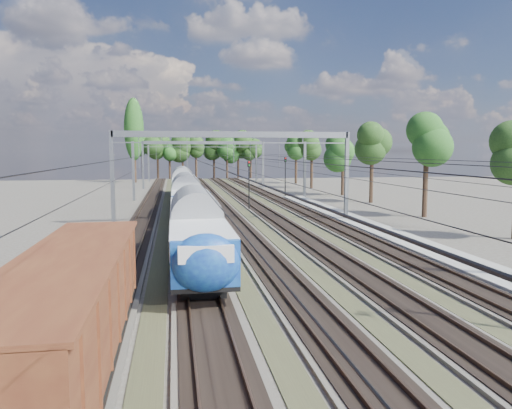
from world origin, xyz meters
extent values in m
plane|color=#47423A|center=(0.00, 0.00, 0.00)|extent=(220.00, 220.00, 0.00)
cube|color=#47423A|center=(-9.00, 45.00, 0.07)|extent=(3.00, 130.00, 0.15)
cube|color=black|center=(-9.00, 45.00, 0.17)|extent=(2.50, 130.00, 0.06)
cube|color=#473326|center=(-9.72, 45.00, 0.27)|extent=(0.08, 130.00, 0.14)
cube|color=#473326|center=(-8.28, 45.00, 0.27)|extent=(0.08, 130.00, 0.14)
cube|color=#47423A|center=(-4.50, 45.00, 0.07)|extent=(3.00, 130.00, 0.15)
cube|color=black|center=(-4.50, 45.00, 0.17)|extent=(2.50, 130.00, 0.06)
cube|color=#473326|center=(-5.22, 45.00, 0.27)|extent=(0.08, 130.00, 0.14)
cube|color=#473326|center=(-3.78, 45.00, 0.27)|extent=(0.08, 130.00, 0.14)
cube|color=#47423A|center=(0.00, 45.00, 0.07)|extent=(3.00, 130.00, 0.15)
cube|color=black|center=(0.00, 45.00, 0.17)|extent=(2.50, 130.00, 0.06)
cube|color=#473326|center=(-0.72, 45.00, 0.27)|extent=(0.08, 130.00, 0.14)
cube|color=#473326|center=(0.72, 45.00, 0.27)|extent=(0.08, 130.00, 0.14)
cube|color=#47423A|center=(4.50, 45.00, 0.07)|extent=(3.00, 130.00, 0.15)
cube|color=black|center=(4.50, 45.00, 0.17)|extent=(2.50, 130.00, 0.06)
cube|color=#473326|center=(3.78, 45.00, 0.27)|extent=(0.08, 130.00, 0.14)
cube|color=#473326|center=(5.22, 45.00, 0.27)|extent=(0.08, 130.00, 0.14)
cube|color=#47423A|center=(9.00, 45.00, 0.07)|extent=(3.00, 130.00, 0.15)
cube|color=black|center=(9.00, 45.00, 0.17)|extent=(2.50, 130.00, 0.06)
cube|color=#473326|center=(8.28, 45.00, 0.27)|extent=(0.08, 130.00, 0.14)
cube|color=#473326|center=(9.72, 45.00, 0.27)|extent=(0.08, 130.00, 0.14)
cube|color=#383524|center=(-6.75, 45.00, 0.03)|extent=(1.10, 130.00, 0.05)
cube|color=#383524|center=(-2.25, 45.00, 0.03)|extent=(1.10, 130.00, 0.05)
cube|color=#383524|center=(2.25, 45.00, 0.03)|extent=(1.10, 130.00, 0.05)
cube|color=#383524|center=(6.75, 45.00, 0.03)|extent=(1.10, 130.00, 0.05)
cube|color=gray|center=(12.00, 20.00, 0.15)|extent=(3.00, 70.00, 0.30)
cube|color=slate|center=(-11.50, 30.00, 4.50)|extent=(0.35, 0.35, 9.00)
cube|color=slate|center=(11.50, 30.00, 4.50)|extent=(0.35, 0.35, 9.00)
cube|color=slate|center=(0.00, 30.00, 8.70)|extent=(23.00, 0.35, 0.60)
cube|color=slate|center=(-11.50, 78.00, 4.50)|extent=(0.35, 0.35, 9.00)
cube|color=slate|center=(11.50, 78.00, 4.50)|extent=(0.35, 0.35, 9.00)
cube|color=slate|center=(0.00, 78.00, 8.70)|extent=(23.00, 0.35, 0.60)
cube|color=slate|center=(-11.50, 55.00, 4.25)|extent=(0.35, 0.35, 8.50)
cube|color=slate|center=(-11.50, 100.00, 4.25)|extent=(0.35, 0.35, 8.50)
cube|color=slate|center=(13.80, 55.00, 4.25)|extent=(0.35, 0.35, 8.50)
cube|color=slate|center=(13.80, 100.00, 4.25)|extent=(0.35, 0.35, 8.50)
cylinder|color=black|center=(-9.00, 45.00, 5.50)|extent=(0.03, 130.00, 0.03)
cylinder|color=black|center=(-9.00, 45.00, 6.60)|extent=(0.03, 130.00, 0.03)
cylinder|color=black|center=(-4.50, 45.00, 5.50)|extent=(0.03, 130.00, 0.03)
cylinder|color=black|center=(-4.50, 45.00, 6.60)|extent=(0.03, 130.00, 0.03)
cylinder|color=black|center=(0.00, 45.00, 5.50)|extent=(0.03, 130.00, 0.03)
cylinder|color=black|center=(0.00, 45.00, 6.60)|extent=(0.03, 130.00, 0.03)
cylinder|color=black|center=(4.50, 45.00, 5.50)|extent=(0.03, 130.00, 0.03)
cylinder|color=black|center=(4.50, 45.00, 6.60)|extent=(0.03, 130.00, 0.03)
cylinder|color=black|center=(9.00, 45.00, 5.50)|extent=(0.03, 130.00, 0.03)
cylinder|color=black|center=(9.00, 45.00, 6.60)|extent=(0.03, 130.00, 0.03)
cylinder|color=black|center=(-13.54, 111.29, 3.52)|extent=(0.56, 0.56, 7.03)
sphere|color=#193D16|center=(-13.54, 111.29, 9.14)|extent=(4.18, 4.18, 4.18)
cylinder|color=black|center=(-9.87, 110.14, 3.51)|extent=(0.56, 0.56, 7.02)
sphere|color=#193D16|center=(-9.87, 110.14, 9.13)|extent=(4.91, 4.91, 4.91)
cylinder|color=black|center=(-7.32, 110.77, 3.60)|extent=(0.56, 0.56, 7.20)
sphere|color=#193D16|center=(-7.32, 110.77, 9.36)|extent=(3.90, 3.90, 3.90)
cylinder|color=black|center=(-3.61, 112.14, 3.65)|extent=(0.56, 0.56, 7.31)
sphere|color=#193D16|center=(-3.61, 112.14, 9.50)|extent=(4.41, 4.41, 4.41)
cylinder|color=black|center=(0.46, 113.57, 3.09)|extent=(0.56, 0.56, 6.18)
sphere|color=#193D16|center=(0.46, 113.57, 8.03)|extent=(4.42, 4.42, 4.42)
cylinder|color=black|center=(4.07, 110.77, 2.83)|extent=(0.56, 0.56, 5.66)
sphere|color=#193D16|center=(4.07, 110.77, 7.35)|extent=(3.94, 3.94, 3.94)
cylinder|color=black|center=(8.07, 113.32, 3.10)|extent=(0.56, 0.56, 6.21)
sphere|color=#193D16|center=(8.07, 113.32, 8.07)|extent=(4.24, 4.24, 4.24)
cylinder|color=black|center=(11.24, 111.11, 2.89)|extent=(0.56, 0.56, 5.78)
sphere|color=#193D16|center=(11.24, 111.11, 7.52)|extent=(4.10, 4.10, 4.10)
cylinder|color=black|center=(14.87, 112.24, 2.85)|extent=(0.56, 0.56, 5.69)
sphere|color=#193D16|center=(14.87, 112.24, 7.40)|extent=(4.22, 4.22, 4.22)
cylinder|color=black|center=(21.36, 19.58, 2.77)|extent=(0.56, 0.56, 5.54)
sphere|color=#193D16|center=(21.36, 19.58, 7.21)|extent=(3.68, 3.68, 3.68)
cylinder|color=black|center=(20.05, 32.63, 2.84)|extent=(0.56, 0.56, 5.67)
sphere|color=#193D16|center=(20.05, 32.63, 7.38)|extent=(4.12, 4.12, 4.12)
cylinder|color=black|center=(21.30, 45.71, 2.81)|extent=(0.56, 0.56, 5.63)
sphere|color=#193D16|center=(21.30, 45.71, 7.31)|extent=(3.58, 3.58, 3.58)
cylinder|color=black|center=(21.37, 60.32, 2.97)|extent=(0.56, 0.56, 5.95)
sphere|color=#193D16|center=(21.37, 60.32, 7.73)|extent=(3.90, 3.90, 3.90)
cylinder|color=black|center=(20.14, 73.42, 2.67)|extent=(0.56, 0.56, 5.33)
sphere|color=#193D16|center=(20.14, 73.42, 6.93)|extent=(3.92, 3.92, 3.92)
cylinder|color=black|center=(20.51, 86.96, 3.01)|extent=(0.56, 0.56, 6.01)
sphere|color=#193D16|center=(20.51, 86.96, 7.82)|extent=(3.46, 3.46, 3.46)
cylinder|color=black|center=(-14.50, 98.00, 8.00)|extent=(0.70, 0.70, 16.00)
ellipsoid|color=#1D511B|center=(-14.50, 98.00, 12.00)|extent=(4.40, 4.40, 14.08)
cube|color=black|center=(-4.50, 5.99, 0.59)|extent=(2.16, 3.23, 0.86)
cube|color=black|center=(-4.50, 21.08, 0.59)|extent=(2.16, 3.23, 0.86)
cube|color=navy|center=(-4.50, 13.54, 2.21)|extent=(3.02, 21.55, 2.05)
cube|color=silver|center=(-4.50, 13.54, 2.75)|extent=(3.10, 20.69, 1.02)
cube|color=black|center=(-2.94, 13.54, 2.75)|extent=(0.04, 18.32, 0.75)
cube|color=yellow|center=(-4.50, 8.80, 1.67)|extent=(3.13, 6.03, 0.75)
cylinder|color=gray|center=(-4.50, 13.54, 3.23)|extent=(3.06, 21.55, 3.06)
cube|color=black|center=(-4.50, 28.15, 0.59)|extent=(2.16, 3.23, 0.86)
cube|color=black|center=(-4.50, 43.23, 0.59)|extent=(2.16, 3.23, 0.86)
cube|color=navy|center=(-4.50, 35.69, 2.21)|extent=(3.02, 21.55, 2.05)
cube|color=silver|center=(-4.50, 35.69, 2.75)|extent=(3.10, 20.69, 1.02)
cube|color=black|center=(-2.94, 35.69, 2.75)|extent=(0.04, 18.32, 0.75)
cube|color=yellow|center=(-4.50, 30.95, 1.67)|extent=(3.13, 6.03, 0.75)
cylinder|color=gray|center=(-4.50, 35.69, 3.23)|extent=(3.06, 21.55, 3.06)
cube|color=black|center=(-4.50, 50.30, 0.59)|extent=(2.16, 3.23, 0.86)
cube|color=black|center=(-4.50, 65.39, 0.59)|extent=(2.16, 3.23, 0.86)
cube|color=navy|center=(-4.50, 57.84, 2.21)|extent=(3.02, 21.55, 2.05)
cube|color=silver|center=(-4.50, 57.84, 2.75)|extent=(3.10, 20.69, 1.02)
cube|color=black|center=(-2.94, 57.84, 2.75)|extent=(0.04, 18.32, 0.75)
cube|color=yellow|center=(-4.50, 53.10, 1.67)|extent=(3.13, 6.03, 0.75)
cylinder|color=gray|center=(-4.50, 57.84, 3.23)|extent=(3.06, 21.55, 3.06)
ellipsoid|color=navy|center=(-4.50, 2.96, 2.26)|extent=(3.06, 1.68, 2.61)
cube|color=black|center=(-9.00, 2.45, 0.52)|extent=(2.09, 2.72, 0.73)
cube|color=black|center=(-9.00, -2.68, 0.99)|extent=(2.82, 14.65, 0.21)
cube|color=#4F2215|center=(-9.00, -2.68, 2.46)|extent=(2.82, 14.65, 2.72)
cube|color=#4F2215|center=(-9.00, -2.68, 3.87)|extent=(3.03, 14.65, 0.13)
imported|color=black|center=(-1.21, 45.67, 0.96)|extent=(0.67, 0.81, 1.91)
cylinder|color=black|center=(3.11, 40.69, 2.61)|extent=(0.15, 0.15, 5.21)
cube|color=black|center=(3.11, 40.69, 5.58)|extent=(0.37, 0.24, 0.73)
sphere|color=red|center=(3.11, 40.55, 5.79)|extent=(0.17, 0.17, 0.17)
sphere|color=#0C9919|center=(3.11, 40.55, 5.42)|extent=(0.17, 0.17, 0.17)
cylinder|color=black|center=(11.41, 57.72, 2.70)|extent=(0.15, 0.15, 5.39)
cube|color=black|center=(11.41, 57.72, 5.77)|extent=(0.42, 0.32, 0.76)
sphere|color=red|center=(11.41, 57.58, 5.99)|extent=(0.17, 0.17, 0.17)
sphere|color=#0C9919|center=(11.41, 57.58, 5.61)|extent=(0.17, 0.17, 0.17)
camera|label=1|loc=(-5.79, -18.37, 7.10)|focal=35.00mm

